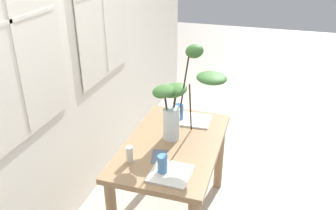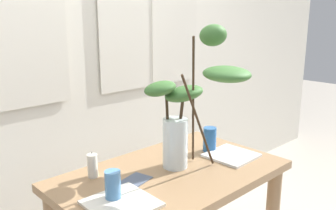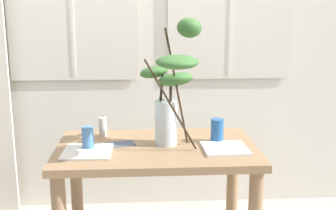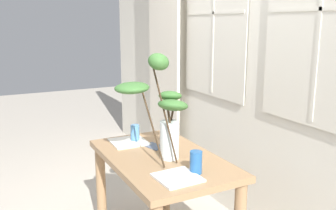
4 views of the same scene
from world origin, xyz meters
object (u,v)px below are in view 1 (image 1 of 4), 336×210
Objects in this scene: plate_square_left at (171,173)px; drinking_glass_blue_right at (179,113)px; dining_table at (173,158)px; pillar_candle at (130,154)px; drinking_glass_blue_left at (163,165)px; plate_square_right at (196,120)px; vase_with_branches at (181,97)px.

drinking_glass_blue_right is at bearing 11.54° from plate_square_left.
plate_square_left is (-0.38, -0.10, 0.15)m from dining_table.
drinking_glass_blue_right reaches higher than plate_square_left.
pillar_candle is at bearing 166.70° from drinking_glass_blue_right.
drinking_glass_blue_left is 0.55× the size of plate_square_right.
plate_square_left reaches higher than dining_table.
drinking_glass_blue_left is at bearing 176.69° from plate_square_right.
dining_table is 0.42m from drinking_glass_blue_right.
drinking_glass_blue_left is at bearing -173.88° from dining_table.
drinking_glass_blue_right reaches higher than plate_square_right.
plate_square_left and plate_square_right have the same top height.
drinking_glass_blue_left is (-0.39, -0.04, 0.21)m from dining_table.
dining_table is 0.44m from drinking_glass_blue_left.
plate_square_right is at bearing -8.84° from vase_with_branches.
dining_table is at bearing 154.60° from vase_with_branches.
drinking_glass_blue_left reaches higher than plate_square_right.
plate_square_left is at bearing -88.79° from drinking_glass_blue_left.
drinking_glass_blue_left is at bearing 91.21° from plate_square_left.
pillar_candle is (-0.41, 0.26, -0.29)m from vase_with_branches.
dining_table is 0.42m from plate_square_right.
plate_square_left is 0.32m from pillar_candle.
vase_with_branches is 5.81× the size of pillar_candle.
drinking_glass_blue_right is 0.57× the size of plate_square_right.
plate_square_right reaches higher than dining_table.
dining_table is 8.17× the size of drinking_glass_blue_right.
dining_table is at bearing -33.91° from pillar_candle.
pillar_candle is at bearing 79.33° from plate_square_left.
plate_square_left is 2.06× the size of pillar_candle.
vase_with_branches is 0.56m from pillar_candle.
plate_square_left is 0.77m from plate_square_right.
drinking_glass_blue_right is 0.71m from pillar_candle.
vase_with_branches is 5.32× the size of drinking_glass_blue_right.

